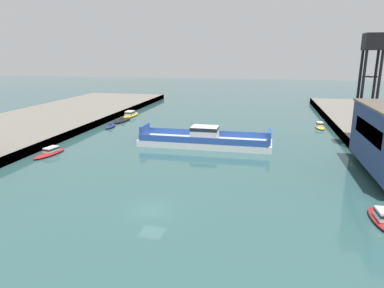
# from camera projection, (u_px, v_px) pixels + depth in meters

# --- Properties ---
(ground_plane) EXTENTS (400.00, 400.00, 0.00)m
(ground_plane) POSITION_uv_depth(u_px,v_px,m) (151.00, 210.00, 35.96)
(ground_plane) COLOR #335B5B
(chain_ferry) EXTENTS (23.24, 6.24, 3.50)m
(chain_ferry) POSITION_uv_depth(u_px,v_px,m) (205.00, 140.00, 61.03)
(chain_ferry) COLOR silver
(chain_ferry) RESTS_ON ground
(moored_boat_near_left) EXTENTS (2.96, 7.96, 1.05)m
(moored_boat_near_left) POSITION_uv_depth(u_px,v_px,m) (122.00, 120.00, 83.49)
(moored_boat_near_left) COLOR black
(moored_boat_near_left) RESTS_ON ground
(moored_boat_near_right) EXTENTS (2.06, 5.06, 1.01)m
(moored_boat_near_right) POSITION_uv_depth(u_px,v_px,m) (110.00, 126.00, 76.64)
(moored_boat_near_right) COLOR navy
(moored_boat_near_right) RESTS_ON ground
(moored_boat_mid_left) EXTENTS (2.91, 6.85, 1.20)m
(moored_boat_mid_left) POSITION_uv_depth(u_px,v_px,m) (50.00, 152.00, 55.77)
(moored_boat_mid_left) COLOR red
(moored_boat_mid_left) RESTS_ON ground
(moored_boat_mid_right) EXTENTS (1.93, 5.71, 1.45)m
(moored_boat_mid_right) POSITION_uv_depth(u_px,v_px,m) (382.00, 218.00, 33.25)
(moored_boat_mid_right) COLOR red
(moored_boat_mid_right) RESTS_ON ground
(moored_boat_far_left) EXTENTS (2.18, 5.38, 1.29)m
(moored_boat_far_left) POSITION_uv_depth(u_px,v_px,m) (320.00, 126.00, 76.04)
(moored_boat_far_left) COLOR yellow
(moored_boat_far_left) RESTS_ON ground
(moored_boat_far_right) EXTENTS (3.01, 8.21, 1.41)m
(moored_boat_far_right) POSITION_uv_depth(u_px,v_px,m) (131.00, 114.00, 90.49)
(moored_boat_far_right) COLOR yellow
(moored_boat_far_right) RESTS_ON ground
(crane_tower) EXTENTS (3.04, 3.04, 17.48)m
(crane_tower) POSITION_uv_depth(u_px,v_px,m) (372.00, 60.00, 55.55)
(crane_tower) COLOR black
(crane_tower) RESTS_ON quay_right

